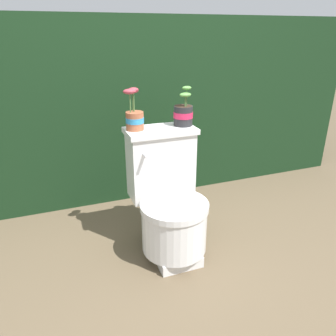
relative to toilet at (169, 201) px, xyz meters
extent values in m
plane|color=brown|center=(0.00, -0.13, -0.33)|extent=(12.00, 12.00, 0.00)
cube|color=black|center=(0.00, 1.27, 0.35)|extent=(3.82, 1.09, 1.36)
cube|color=silver|center=(0.00, -0.09, -0.30)|extent=(0.25, 0.31, 0.07)
cylinder|color=silver|center=(0.00, -0.09, -0.13)|extent=(0.37, 0.37, 0.26)
cylinder|color=silver|center=(0.00, -0.09, 0.01)|extent=(0.39, 0.39, 0.04)
cube|color=silver|center=(0.00, 0.13, 0.18)|extent=(0.38, 0.19, 0.40)
cube|color=silver|center=(0.00, 0.13, 0.39)|extent=(0.41, 0.22, 0.03)
cylinder|color=silver|center=(-0.13, 0.01, 0.30)|extent=(0.02, 0.05, 0.02)
cylinder|color=#9E5638|center=(-0.15, 0.16, 0.46)|extent=(0.10, 0.10, 0.10)
cylinder|color=#2D84BC|center=(-0.15, 0.16, 0.46)|extent=(0.10, 0.10, 0.03)
cylinder|color=#332319|center=(-0.15, 0.16, 0.50)|extent=(0.09, 0.09, 0.01)
cylinder|color=#4C753D|center=(-0.15, 0.17, 0.56)|extent=(0.01, 0.01, 0.11)
ellipsoid|color=#93333D|center=(-0.15, 0.17, 0.63)|extent=(0.06, 0.04, 0.03)
cylinder|color=#4C753D|center=(-0.15, 0.19, 0.56)|extent=(0.01, 0.01, 0.10)
ellipsoid|color=#93333D|center=(-0.15, 0.19, 0.62)|extent=(0.07, 0.05, 0.03)
cylinder|color=#4C753D|center=(-0.17, 0.15, 0.56)|extent=(0.01, 0.01, 0.11)
ellipsoid|color=#93333D|center=(-0.17, 0.15, 0.62)|extent=(0.07, 0.05, 0.03)
cylinder|color=#262628|center=(0.14, 0.15, 0.46)|extent=(0.11, 0.11, 0.12)
cylinder|color=#D1234C|center=(0.14, 0.15, 0.47)|extent=(0.11, 0.11, 0.03)
cylinder|color=#332319|center=(0.14, 0.15, 0.52)|extent=(0.10, 0.10, 0.01)
cylinder|color=#4C753D|center=(0.16, 0.14, 0.57)|extent=(0.01, 0.01, 0.10)
ellipsoid|color=#569342|center=(0.16, 0.14, 0.62)|extent=(0.06, 0.04, 0.02)
cylinder|color=#4C753D|center=(0.15, 0.13, 0.55)|extent=(0.01, 0.01, 0.06)
ellipsoid|color=#569342|center=(0.15, 0.13, 0.59)|extent=(0.07, 0.05, 0.03)
camera|label=1|loc=(-0.60, -1.59, 0.92)|focal=35.00mm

